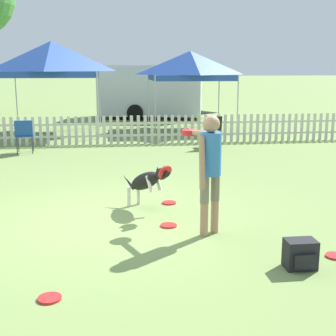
{
  "coord_description": "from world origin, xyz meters",
  "views": [
    {
      "loc": [
        -0.01,
        -6.63,
        2.21
      ],
      "look_at": [
        0.81,
        0.01,
        0.77
      ],
      "focal_mm": 50.0,
      "sensor_mm": 36.0,
      "label": 1
    }
  ],
  "objects_px": {
    "frisbee_far_scatter": "(50,298)",
    "folding_chair_center": "(213,129)",
    "handler_person": "(209,160)",
    "frisbee_near_dog": "(335,256)",
    "folding_chair_blue_left": "(24,133)",
    "canopy_tent_main": "(52,59)",
    "backpack_on_grass": "(300,254)",
    "equipment_trailer": "(151,90)",
    "leaping_dog": "(147,181)",
    "frisbee_midfield": "(169,203)",
    "frisbee_near_handler": "(169,225)",
    "canopy_tent_secondary": "(190,66)"
  },
  "relations": [
    {
      "from": "frisbee_far_scatter",
      "to": "folding_chair_center",
      "type": "height_order",
      "value": "folding_chair_center"
    },
    {
      "from": "handler_person",
      "to": "folding_chair_center",
      "type": "relative_size",
      "value": 1.81
    },
    {
      "from": "frisbee_near_dog",
      "to": "folding_chair_blue_left",
      "type": "height_order",
      "value": "folding_chair_blue_left"
    },
    {
      "from": "handler_person",
      "to": "canopy_tent_main",
      "type": "relative_size",
      "value": 0.52
    },
    {
      "from": "frisbee_far_scatter",
      "to": "backpack_on_grass",
      "type": "bearing_deg",
      "value": 8.37
    },
    {
      "from": "backpack_on_grass",
      "to": "equipment_trailer",
      "type": "height_order",
      "value": "equipment_trailer"
    },
    {
      "from": "leaping_dog",
      "to": "frisbee_near_dog",
      "type": "distance_m",
      "value": 3.02
    },
    {
      "from": "frisbee_near_dog",
      "to": "frisbee_far_scatter",
      "type": "distance_m",
      "value": 3.32
    },
    {
      "from": "frisbee_midfield",
      "to": "equipment_trailer",
      "type": "relative_size",
      "value": 0.04
    },
    {
      "from": "frisbee_near_dog",
      "to": "backpack_on_grass",
      "type": "xyz_separation_m",
      "value": [
        -0.55,
        -0.25,
        0.15
      ]
    },
    {
      "from": "backpack_on_grass",
      "to": "frisbee_near_dog",
      "type": "bearing_deg",
      "value": 24.59
    },
    {
      "from": "frisbee_far_scatter",
      "to": "canopy_tent_main",
      "type": "height_order",
      "value": "canopy_tent_main"
    },
    {
      "from": "folding_chair_center",
      "to": "canopy_tent_main",
      "type": "distance_m",
      "value": 6.26
    },
    {
      "from": "folding_chair_blue_left",
      "to": "equipment_trailer",
      "type": "relative_size",
      "value": 0.16
    },
    {
      "from": "handler_person",
      "to": "frisbee_midfield",
      "type": "height_order",
      "value": "handler_person"
    },
    {
      "from": "frisbee_near_handler",
      "to": "frisbee_midfield",
      "type": "distance_m",
      "value": 1.14
    },
    {
      "from": "frisbee_near_dog",
      "to": "frisbee_midfield",
      "type": "height_order",
      "value": "same"
    },
    {
      "from": "leaping_dog",
      "to": "frisbee_far_scatter",
      "type": "distance_m",
      "value": 3.05
    },
    {
      "from": "backpack_on_grass",
      "to": "folding_chair_center",
      "type": "bearing_deg",
      "value": 84.48
    },
    {
      "from": "frisbee_far_scatter",
      "to": "backpack_on_grass",
      "type": "distance_m",
      "value": 2.74
    },
    {
      "from": "folding_chair_blue_left",
      "to": "backpack_on_grass",
      "type": "bearing_deg",
      "value": 113.98
    },
    {
      "from": "handler_person",
      "to": "canopy_tent_main",
      "type": "height_order",
      "value": "canopy_tent_main"
    },
    {
      "from": "frisbee_far_scatter",
      "to": "equipment_trailer",
      "type": "distance_m",
      "value": 16.81
    },
    {
      "from": "folding_chair_center",
      "to": "folding_chair_blue_left",
      "type": "bearing_deg",
      "value": 1.48
    },
    {
      "from": "canopy_tent_secondary",
      "to": "folding_chair_blue_left",
      "type": "bearing_deg",
      "value": -139.69
    },
    {
      "from": "leaping_dog",
      "to": "folding_chair_center",
      "type": "height_order",
      "value": "folding_chair_center"
    },
    {
      "from": "folding_chair_center",
      "to": "equipment_trailer",
      "type": "height_order",
      "value": "equipment_trailer"
    },
    {
      "from": "leaping_dog",
      "to": "handler_person",
      "type": "bearing_deg",
      "value": 90.45
    },
    {
      "from": "frisbee_near_handler",
      "to": "canopy_tent_secondary",
      "type": "bearing_deg",
      "value": 78.79
    },
    {
      "from": "leaping_dog",
      "to": "frisbee_near_dog",
      "type": "bearing_deg",
      "value": 101.67
    },
    {
      "from": "frisbee_midfield",
      "to": "canopy_tent_main",
      "type": "xyz_separation_m",
      "value": [
        -2.83,
        8.95,
        2.46
      ]
    },
    {
      "from": "frisbee_near_handler",
      "to": "canopy_tent_secondary",
      "type": "xyz_separation_m",
      "value": [
        2.09,
        10.53,
        2.26
      ]
    },
    {
      "from": "leaping_dog",
      "to": "frisbee_far_scatter",
      "type": "relative_size",
      "value": 4.59
    },
    {
      "from": "frisbee_midfield",
      "to": "canopy_tent_secondary",
      "type": "relative_size",
      "value": 0.08
    },
    {
      "from": "canopy_tent_secondary",
      "to": "frisbee_midfield",
      "type": "bearing_deg",
      "value": -101.65
    },
    {
      "from": "handler_person",
      "to": "canopy_tent_secondary",
      "type": "height_order",
      "value": "canopy_tent_secondary"
    },
    {
      "from": "handler_person",
      "to": "equipment_trailer",
      "type": "distance_m",
      "value": 14.95
    },
    {
      "from": "frisbee_near_handler",
      "to": "frisbee_near_dog",
      "type": "relative_size",
      "value": 1.0
    },
    {
      "from": "handler_person",
      "to": "frisbee_far_scatter",
      "type": "distance_m",
      "value": 2.71
    },
    {
      "from": "frisbee_far_scatter",
      "to": "canopy_tent_secondary",
      "type": "distance_m",
      "value": 13.19
    },
    {
      "from": "folding_chair_center",
      "to": "frisbee_near_dog",
      "type": "bearing_deg",
      "value": 86.32
    },
    {
      "from": "frisbee_near_handler",
      "to": "frisbee_far_scatter",
      "type": "distance_m",
      "value": 2.44
    },
    {
      "from": "frisbee_near_dog",
      "to": "frisbee_midfield",
      "type": "xyz_separation_m",
      "value": [
        -1.69,
        2.47,
        0.0
      ]
    },
    {
      "from": "leaping_dog",
      "to": "equipment_trailer",
      "type": "distance_m",
      "value": 13.89
    },
    {
      "from": "backpack_on_grass",
      "to": "equipment_trailer",
      "type": "distance_m",
      "value": 16.23
    },
    {
      "from": "frisbee_near_handler",
      "to": "folding_chair_blue_left",
      "type": "height_order",
      "value": "folding_chair_blue_left"
    },
    {
      "from": "leaping_dog",
      "to": "frisbee_near_dog",
      "type": "xyz_separation_m",
      "value": [
        2.08,
        -2.13,
        -0.47
      ]
    },
    {
      "from": "frisbee_far_scatter",
      "to": "canopy_tent_main",
      "type": "relative_size",
      "value": 0.08
    },
    {
      "from": "handler_person",
      "to": "frisbee_far_scatter",
      "type": "height_order",
      "value": "handler_person"
    },
    {
      "from": "frisbee_far_scatter",
      "to": "canopy_tent_main",
      "type": "bearing_deg",
      "value": 95.98
    }
  ]
}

